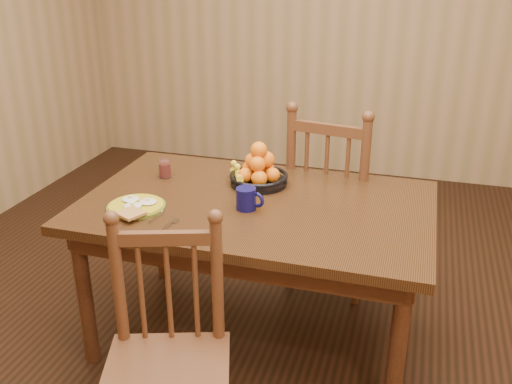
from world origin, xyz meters
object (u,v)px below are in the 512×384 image
(dining_table, at_px, (256,219))
(chair_far, at_px, (334,202))
(breakfast_plate, at_px, (136,206))
(coffee_mug, at_px, (247,199))
(fruit_bowl, at_px, (258,171))
(chair_near, at_px, (167,362))

(dining_table, height_order, chair_far, chair_far)
(dining_table, xyz_separation_m, chair_far, (0.27, 0.61, -0.14))
(dining_table, bearing_deg, breakfast_plate, -155.83)
(coffee_mug, height_order, fruit_bowl, fruit_bowl)
(fruit_bowl, bearing_deg, coffee_mug, -82.77)
(chair_near, distance_m, fruit_bowl, 1.10)
(breakfast_plate, bearing_deg, fruit_bowl, 44.64)
(fruit_bowl, bearing_deg, dining_table, -75.77)
(coffee_mug, bearing_deg, dining_table, 79.21)
(breakfast_plate, bearing_deg, chair_near, -55.71)
(chair_near, bearing_deg, fruit_bowl, 70.04)
(chair_far, distance_m, fruit_bowl, 0.59)
(dining_table, distance_m, coffee_mug, 0.16)
(dining_table, height_order, coffee_mug, coffee_mug)
(chair_far, xyz_separation_m, fruit_bowl, (-0.33, -0.40, 0.29))
(chair_far, distance_m, breakfast_plate, 1.16)
(breakfast_plate, height_order, fruit_bowl, fruit_bowl)
(chair_near, xyz_separation_m, breakfast_plate, (-0.41, 0.61, 0.29))
(breakfast_plate, bearing_deg, dining_table, 24.17)
(dining_table, distance_m, chair_near, 0.86)
(chair_near, distance_m, coffee_mug, 0.82)
(chair_far, bearing_deg, coffee_mug, 77.16)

